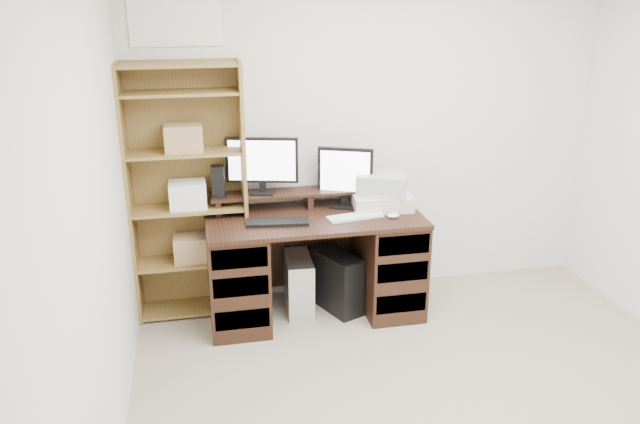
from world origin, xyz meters
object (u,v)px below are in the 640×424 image
object	(u,v)px
bookshelf	(188,191)
monitor_small	(345,175)
printer	(382,201)
monitor_wide	(262,162)
desk	(314,263)
tower_silver	(299,283)
tower_black	(337,281)

from	to	relation	value
bookshelf	monitor_small	bearing A→B (deg)	-3.11
printer	monitor_wide	bearing A→B (deg)	175.26
desk	monitor_small	distance (m)	0.67
tower_silver	tower_black	distance (m)	0.28
monitor_wide	tower_silver	xyz separation A→B (m)	(0.22, -0.16, -0.89)
bookshelf	monitor_wide	bearing A→B (deg)	0.22
monitor_small	printer	xyz separation A→B (m)	(0.25, -0.09, -0.18)
desk	monitor_wide	distance (m)	0.81
desk	tower_silver	world-z (taller)	desk
monitor_wide	monitor_small	world-z (taller)	monitor_wide
monitor_small	bookshelf	world-z (taller)	bookshelf
monitor_wide	monitor_small	size ratio (longest dim) A/B	1.15
desk	monitor_small	size ratio (longest dim) A/B	3.47
monitor_wide	tower_black	world-z (taller)	monitor_wide
monitor_small	desk	bearing A→B (deg)	-127.01
bookshelf	tower_black	bearing A→B (deg)	-10.89
bookshelf	tower_silver	bearing A→B (deg)	-11.59
tower_silver	tower_black	bearing A→B (deg)	-5.91
desk	tower_silver	xyz separation A→B (m)	(-0.10, 0.06, -0.18)
printer	tower_black	xyz separation A→B (m)	(-0.34, -0.05, -0.58)
desk	tower_black	xyz separation A→B (m)	(0.17, 0.02, -0.17)
tower_silver	printer	bearing A→B (deg)	3.66
desk	printer	world-z (taller)	printer
monitor_wide	monitor_small	distance (m)	0.60
monitor_wide	tower_silver	distance (m)	0.93
desk	monitor_small	bearing A→B (deg)	30.41
printer	monitor_small	bearing A→B (deg)	166.34
desk	tower_silver	distance (m)	0.22
desk	bookshelf	distance (m)	1.02
desk	bookshelf	bearing A→B (deg)	165.94
monitor_small	printer	distance (m)	0.32
desk	monitor_small	world-z (taller)	monitor_small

